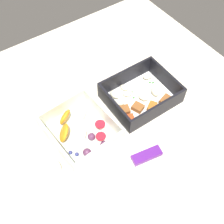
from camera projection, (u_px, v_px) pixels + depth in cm
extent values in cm
cube|color=beige|center=(113.00, 125.00, 69.53)|extent=(80.00, 80.00, 2.00)
cube|color=white|center=(140.00, 99.00, 72.47)|extent=(17.32, 14.18, 0.60)
cube|color=black|center=(166.00, 79.00, 72.87)|extent=(0.73, 14.03, 5.00)
cube|color=black|center=(114.00, 108.00, 67.49)|extent=(0.73, 14.03, 5.00)
cube|color=black|center=(158.00, 110.00, 66.99)|extent=(16.00, 0.75, 5.00)
cube|color=black|center=(125.00, 76.00, 73.37)|extent=(16.00, 0.75, 5.00)
ellipsoid|color=beige|center=(156.00, 92.00, 72.30)|extent=(2.94, 3.44, 1.46)
ellipsoid|color=beige|center=(120.00, 102.00, 70.39)|extent=(3.17, 3.11, 1.31)
ellipsoid|color=beige|center=(115.00, 94.00, 71.79)|extent=(2.28, 3.04, 1.43)
ellipsoid|color=beige|center=(148.00, 76.00, 75.54)|extent=(2.92, 2.35, 1.28)
ellipsoid|color=beige|center=(124.00, 88.00, 73.38)|extent=(2.28, 2.66, 1.12)
ellipsoid|color=beige|center=(144.00, 97.00, 71.28)|extent=(2.77, 3.25, 1.37)
ellipsoid|color=beige|center=(128.00, 94.00, 72.07)|extent=(3.02, 2.62, 1.26)
cube|color=red|center=(131.00, 120.00, 67.63)|extent=(2.72, 3.35, 1.30)
cube|color=brown|center=(166.00, 100.00, 71.03)|extent=(3.65, 3.08, 1.36)
cube|color=#AD5B1E|center=(152.00, 107.00, 70.05)|extent=(3.40, 3.13, 1.13)
cube|color=brown|center=(138.00, 107.00, 69.81)|extent=(3.17, 3.35, 1.29)
cube|color=brown|center=(124.00, 110.00, 69.08)|extent=(3.19, 3.02, 1.61)
cube|color=#387A33|center=(153.00, 83.00, 75.28)|extent=(0.60, 0.40, 0.20)
cube|color=#387A33|center=(118.00, 100.00, 71.79)|extent=(0.60, 0.40, 0.20)
cube|color=#387A33|center=(150.00, 82.00, 75.32)|extent=(0.60, 0.40, 0.20)
cube|color=#387A33|center=(132.00, 92.00, 73.37)|extent=(0.60, 0.40, 0.20)
cube|color=#387A33|center=(116.00, 104.00, 71.13)|extent=(0.60, 0.40, 0.20)
cube|color=#387A33|center=(134.00, 98.00, 72.30)|extent=(0.60, 0.40, 0.20)
cube|color=silver|center=(81.00, 134.00, 66.46)|extent=(15.18, 16.97, 0.60)
cube|color=silver|center=(103.00, 113.00, 66.85)|extent=(1.76, 15.99, 4.41)
cube|color=silver|center=(56.00, 145.00, 61.98)|extent=(1.76, 15.99, 4.41)
cube|color=silver|center=(101.00, 152.00, 60.98)|extent=(12.86, 1.53, 4.41)
cube|color=silver|center=(62.00, 108.00, 67.86)|extent=(12.86, 1.53, 4.41)
ellipsoid|color=orange|center=(64.00, 133.00, 63.54)|extent=(5.24, 5.55, 4.56)
ellipsoid|color=orange|center=(65.00, 117.00, 66.17)|extent=(5.05, 4.64, 4.36)
cube|color=#F4EACC|center=(81.00, 114.00, 68.36)|extent=(3.77, 3.72, 1.82)
cube|color=#F4EACC|center=(81.00, 134.00, 65.18)|extent=(3.21, 3.17, 1.55)
sphere|color=#562D4C|center=(87.00, 152.00, 62.22)|extent=(1.94, 1.94, 1.94)
sphere|color=#562D4C|center=(91.00, 137.00, 64.62)|extent=(1.83, 1.83, 1.83)
sphere|color=#562D4C|center=(104.00, 145.00, 63.29)|extent=(1.98, 1.98, 1.98)
cone|color=red|center=(101.00, 138.00, 64.33)|extent=(2.41, 2.41, 1.93)
cone|color=red|center=(101.00, 127.00, 66.10)|extent=(2.51, 2.51, 2.01)
sphere|color=navy|center=(70.00, 152.00, 62.79)|extent=(0.91, 0.91, 0.91)
sphere|color=navy|center=(77.00, 154.00, 62.51)|extent=(0.94, 0.94, 0.94)
sphere|color=navy|center=(86.00, 160.00, 61.60)|extent=(1.19, 1.19, 1.19)
cube|color=#51197A|center=(147.00, 155.00, 62.87)|extent=(7.33, 3.67, 1.20)
cylinder|color=white|center=(52.00, 171.00, 60.22)|extent=(4.15, 4.15, 2.15)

